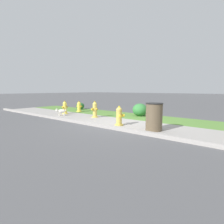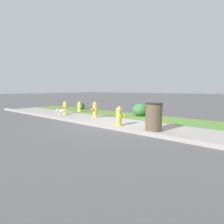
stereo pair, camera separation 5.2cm
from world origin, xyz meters
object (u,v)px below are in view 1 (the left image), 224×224
(fire_hydrant_across_street, at_px, (65,108))
(trash_bin, at_px, (154,117))
(fire_hydrant_mid_block, at_px, (79,107))
(small_white_dog, at_px, (61,111))
(shrub_bush_near_lamp, at_px, (80,106))
(shrub_bush_mid_verge, at_px, (140,110))
(fire_hydrant_by_grass_verge, at_px, (95,110))
(fire_hydrant_near_corner, at_px, (119,116))

(fire_hydrant_across_street, height_order, trash_bin, trash_bin)
(fire_hydrant_mid_block, relative_size, small_white_dog, 1.40)
(fire_hydrant_mid_block, xyz_separation_m, small_white_dog, (0.54, -1.74, -0.07))
(fire_hydrant_mid_block, relative_size, shrub_bush_near_lamp, 1.20)
(small_white_dog, height_order, trash_bin, trash_bin)
(fire_hydrant_mid_block, height_order, trash_bin, trash_bin)
(small_white_dog, xyz_separation_m, shrub_bush_mid_verge, (3.32, 2.57, 0.08))
(trash_bin, bearing_deg, fire_hydrant_by_grass_verge, 167.24)
(fire_hydrant_near_corner, xyz_separation_m, fire_hydrant_across_street, (-4.38, 0.73, -0.01))
(fire_hydrant_mid_block, bearing_deg, fire_hydrant_near_corner, -20.74)
(fire_hydrant_near_corner, bearing_deg, shrub_bush_near_lamp, -170.43)
(shrub_bush_near_lamp, bearing_deg, small_white_dog, -60.66)
(trash_bin, relative_size, shrub_bush_mid_verge, 1.22)
(small_white_dog, bearing_deg, fire_hydrant_across_street, -103.89)
(fire_hydrant_by_grass_verge, relative_size, fire_hydrant_mid_block, 1.22)
(fire_hydrant_near_corner, distance_m, shrub_bush_near_lamp, 6.13)
(shrub_bush_near_lamp, bearing_deg, fire_hydrant_across_street, -63.17)
(trash_bin, height_order, shrub_bush_mid_verge, trash_bin)
(shrub_bush_mid_verge, bearing_deg, shrub_bush_near_lamp, 178.50)
(fire_hydrant_across_street, height_order, shrub_bush_near_lamp, fire_hydrant_across_street)
(fire_hydrant_by_grass_verge, height_order, fire_hydrant_across_street, fire_hydrant_by_grass_verge)
(fire_hydrant_mid_block, bearing_deg, trash_bin, -15.24)
(shrub_bush_mid_verge, bearing_deg, fire_hydrant_across_street, -152.44)
(fire_hydrant_by_grass_verge, bearing_deg, fire_hydrant_near_corner, 165.66)
(fire_hydrant_near_corner, height_order, fire_hydrant_across_street, fire_hydrant_near_corner)
(fire_hydrant_near_corner, relative_size, shrub_bush_near_lamp, 1.37)
(trash_bin, height_order, shrub_bush_near_lamp, trash_bin)
(fire_hydrant_near_corner, height_order, fire_hydrant_mid_block, fire_hydrant_near_corner)
(fire_hydrant_by_grass_verge, relative_size, shrub_bush_near_lamp, 1.46)
(shrub_bush_mid_verge, bearing_deg, trash_bin, -52.67)
(fire_hydrant_across_street, relative_size, trash_bin, 0.79)
(fire_hydrant_mid_block, xyz_separation_m, trash_bin, (5.88, -1.83, 0.16))
(fire_hydrant_mid_block, xyz_separation_m, fire_hydrant_across_street, (0.09, -1.14, 0.04))
(fire_hydrant_mid_block, height_order, shrub_bush_mid_verge, fire_hydrant_mid_block)
(fire_hydrant_by_grass_verge, xyz_separation_m, fire_hydrant_mid_block, (-2.35, 1.03, -0.08))
(fire_hydrant_near_corner, xyz_separation_m, shrub_bush_near_lamp, (-5.44, 2.83, -0.13))
(shrub_bush_near_lamp, bearing_deg, trash_bin, -22.08)
(fire_hydrant_near_corner, xyz_separation_m, small_white_dog, (-3.92, 0.13, -0.12))
(fire_hydrant_across_street, distance_m, small_white_dog, 0.76)
(fire_hydrant_by_grass_verge, distance_m, shrub_bush_near_lamp, 3.87)
(fire_hydrant_across_street, bearing_deg, shrub_bush_mid_verge, -68.36)
(small_white_dog, distance_m, shrub_bush_near_lamp, 3.09)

